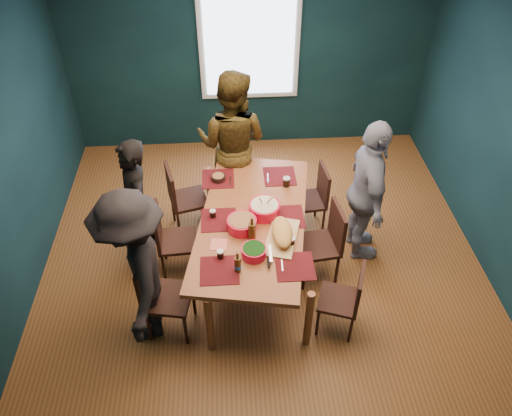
{
  "coord_description": "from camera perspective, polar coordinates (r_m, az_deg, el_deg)",
  "views": [
    {
      "loc": [
        -0.34,
        -3.95,
        4.27
      ],
      "look_at": [
        -0.09,
        -0.19,
        0.97
      ],
      "focal_mm": 35.0,
      "sensor_mm": 36.0,
      "label": 1
    }
  ],
  "objects": [
    {
      "name": "chair_right_near",
      "position": [
        4.93,
        10.46,
        -9.88
      ],
      "size": [
        0.48,
        0.48,
        0.84
      ],
      "rotation": [
        0.0,
        0.0,
        -0.34
      ],
      "color": "black",
      "rests_on": "floor"
    },
    {
      "name": "cola_glass_c",
      "position": [
        5.53,
        3.5,
        3.05
      ],
      "size": [
        0.08,
        0.08,
        0.11
      ],
      "color": "black",
      "rests_on": "dining_table"
    },
    {
      "name": "cola_glass_a",
      "position": [
        4.72,
        -4.1,
        -5.28
      ],
      "size": [
        0.07,
        0.07,
        0.09
      ],
      "color": "black",
      "rests_on": "dining_table"
    },
    {
      "name": "bowl_dumpling",
      "position": [
        5.15,
        0.96,
        -0.08
      ],
      "size": [
        0.32,
        0.32,
        0.3
      ],
      "color": "red",
      "rests_on": "dining_table"
    },
    {
      "name": "chair_right_mid",
      "position": [
        5.35,
        8.06,
        -3.42
      ],
      "size": [
        0.48,
        0.48,
        0.95
      ],
      "rotation": [
        0.0,
        0.0,
        0.12
      ],
      "color": "black",
      "rests_on": "floor"
    },
    {
      "name": "napkin_b",
      "position": [
        4.88,
        -4.28,
        -4.18
      ],
      "size": [
        0.18,
        0.18,
        0.0
      ],
      "primitive_type": "cube",
      "rotation": [
        0.0,
        0.0,
        -0.11
      ],
      "color": "#EF7264",
      "rests_on": "dining_table"
    },
    {
      "name": "small_bowl",
      "position": [
        5.63,
        -4.33,
        3.49
      ],
      "size": [
        0.16,
        0.16,
        0.07
      ],
      "color": "black",
      "rests_on": "dining_table"
    },
    {
      "name": "chair_left_mid",
      "position": [
        5.44,
        -9.95,
        -3.16
      ],
      "size": [
        0.43,
        0.43,
        0.9
      ],
      "rotation": [
        0.0,
        0.0,
        0.06
      ],
      "color": "black",
      "rests_on": "floor"
    },
    {
      "name": "person_far_left",
      "position": [
        5.48,
        -13.42,
        0.31
      ],
      "size": [
        0.55,
        0.67,
        1.57
      ],
      "primitive_type": "imported",
      "rotation": [
        0.0,
        0.0,
        5.06
      ],
      "color": "black",
      "rests_on": "floor"
    },
    {
      "name": "bowl_herbs",
      "position": [
        4.73,
        -0.24,
        -4.98
      ],
      "size": [
        0.24,
        0.24,
        0.11
      ],
      "color": "red",
      "rests_on": "dining_table"
    },
    {
      "name": "room",
      "position": [
        5.13,
        0.66,
        6.75
      ],
      "size": [
        5.01,
        5.01,
        2.71
      ],
      "color": "#99592C",
      "rests_on": "ground"
    },
    {
      "name": "person_back",
      "position": [
        6.02,
        -2.72,
        7.39
      ],
      "size": [
        1.09,
        0.97,
        1.86
      ],
      "primitive_type": "imported",
      "rotation": [
        0.0,
        0.0,
        2.8
      ],
      "color": "black",
      "rests_on": "floor"
    },
    {
      "name": "chair_right_far",
      "position": [
        5.95,
        6.74,
        1.54
      ],
      "size": [
        0.43,
        0.43,
        0.86
      ],
      "rotation": [
        0.0,
        0.0,
        0.11
      ],
      "color": "black",
      "rests_on": "floor"
    },
    {
      "name": "cola_glass_d",
      "position": [
        5.14,
        -4.96,
        -0.63
      ],
      "size": [
        0.06,
        0.06,
        0.09
      ],
      "color": "black",
      "rests_on": "dining_table"
    },
    {
      "name": "dining_table",
      "position": [
        5.19,
        -0.38,
        -1.83
      ],
      "size": [
        1.42,
        2.28,
        0.81
      ],
      "rotation": [
        0.0,
        0.0,
        -0.18
      ],
      "color": "#9B532E",
      "rests_on": "floor"
    },
    {
      "name": "napkin_a",
      "position": [
        5.2,
        3.27,
        -0.63
      ],
      "size": [
        0.17,
        0.17,
        0.0
      ],
      "primitive_type": "cube",
      "rotation": [
        0.0,
        0.0,
        -0.18
      ],
      "color": "#EF7264",
      "rests_on": "dining_table"
    },
    {
      "name": "cola_glass_b",
      "position": [
        4.84,
        4.11,
        -3.81
      ],
      "size": [
        0.07,
        0.07,
        0.09
      ],
      "color": "black",
      "rests_on": "dining_table"
    },
    {
      "name": "chair_left_near",
      "position": [
        4.9,
        -11.09,
        -9.22
      ],
      "size": [
        0.5,
        0.5,
        0.95
      ],
      "rotation": [
        0.0,
        0.0,
        -0.19
      ],
      "color": "black",
      "rests_on": "floor"
    },
    {
      "name": "napkin_c",
      "position": [
        4.68,
        3.95,
        -6.67
      ],
      "size": [
        0.17,
        0.17,
        0.0
      ],
      "primitive_type": "cube",
      "rotation": [
        0.0,
        0.0,
        0.53
      ],
      "color": "#EF7264",
      "rests_on": "dining_table"
    },
    {
      "name": "beer_bottle_b",
      "position": [
        4.84,
        -0.47,
        -2.66
      ],
      "size": [
        0.07,
        0.07,
        0.28
      ],
      "color": "#44280C",
      "rests_on": "dining_table"
    },
    {
      "name": "beer_bottle_a",
      "position": [
        4.58,
        -2.1,
        -6.48
      ],
      "size": [
        0.06,
        0.06,
        0.24
      ],
      "color": "#44280C",
      "rests_on": "dining_table"
    },
    {
      "name": "person_near_left",
      "position": [
        4.69,
        -13.51,
        -6.91
      ],
      "size": [
        0.8,
        1.2,
        1.73
      ],
      "primitive_type": "imported",
      "rotation": [
        0.0,
        0.0,
        4.86
      ],
      "color": "black",
      "rests_on": "floor"
    },
    {
      "name": "bowl_salad",
      "position": [
        4.99,
        -1.64,
        -1.82
      ],
      "size": [
        0.3,
        0.3,
        0.12
      ],
      "color": "red",
      "rests_on": "dining_table"
    },
    {
      "name": "chair_left_far",
      "position": [
        5.92,
        -8.61,
        1.48
      ],
      "size": [
        0.5,
        0.5,
        0.91
      ],
      "rotation": [
        0.0,
        0.0,
        0.26
      ],
      "color": "black",
      "rests_on": "floor"
    },
    {
      "name": "cutting_board",
      "position": [
        4.89,
        2.98,
        -2.92
      ],
      "size": [
        0.42,
        0.71,
        0.15
      ],
      "rotation": [
        0.0,
        0.0,
        -0.28
      ],
      "color": "tan",
      "rests_on": "dining_table"
    },
    {
      "name": "person_right",
      "position": [
        5.49,
        12.6,
        1.68
      ],
      "size": [
        0.44,
        1.02,
        1.73
      ],
      "primitive_type": "imported",
      "rotation": [
        0.0,
        0.0,
        1.56
      ],
      "color": "silver",
      "rests_on": "floor"
    }
  ]
}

